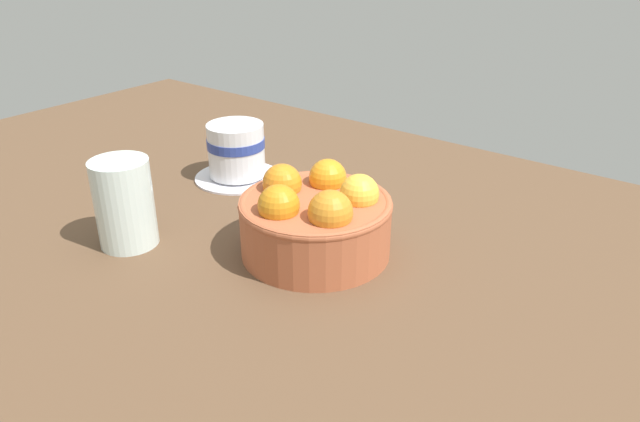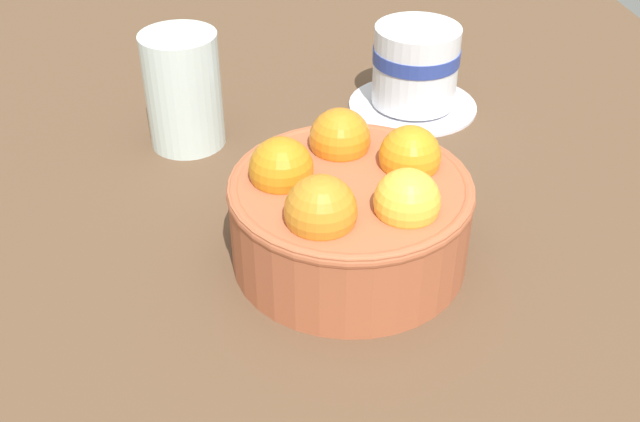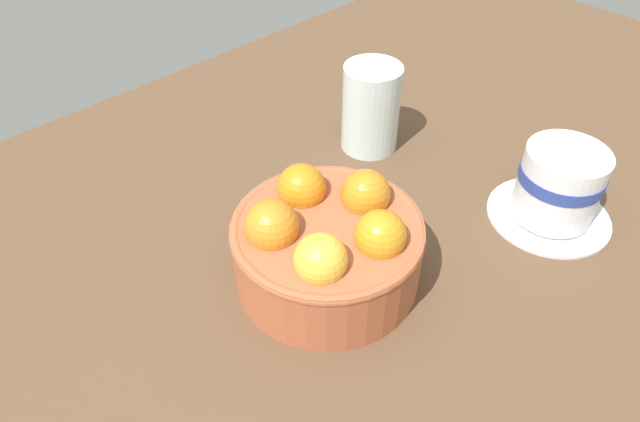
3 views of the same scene
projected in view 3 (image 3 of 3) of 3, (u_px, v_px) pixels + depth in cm
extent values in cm
cube|color=brown|center=(327.00, 293.00, 53.90)|extent=(152.76, 84.71, 4.71)
cylinder|color=#AD5938|center=(327.00, 252.00, 50.20)|extent=(16.44, 16.44, 6.41)
torus|color=#AD5938|center=(327.00, 228.00, 48.34)|extent=(16.64, 16.64, 1.00)
sphere|color=yellow|center=(321.00, 260.00, 44.14)|extent=(4.27, 4.27, 4.27)
sphere|color=orange|center=(380.00, 235.00, 46.12)|extent=(4.29, 4.29, 4.29)
sphere|color=orange|center=(364.00, 193.00, 50.15)|extent=(4.41, 4.41, 4.41)
sphere|color=orange|center=(302.00, 188.00, 50.66)|extent=(4.37, 4.37, 4.37)
sphere|color=orange|center=(272.00, 226.00, 46.95)|extent=(4.59, 4.59, 4.59)
cylinder|color=silver|center=(548.00, 214.00, 58.19)|extent=(12.19, 12.19, 0.60)
cylinder|color=white|center=(559.00, 184.00, 55.52)|extent=(7.90, 7.90, 7.40)
cylinder|color=#2D4299|center=(562.00, 175.00, 54.83)|extent=(8.06, 8.06, 1.33)
cylinder|color=silver|center=(371.00, 108.00, 64.45)|extent=(6.52, 6.52, 10.08)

